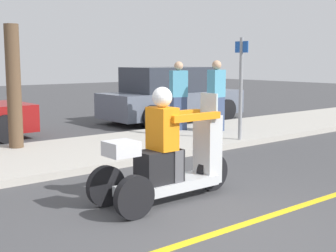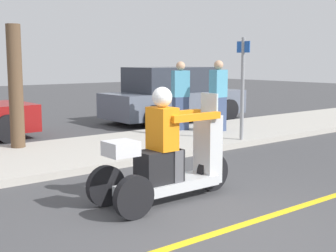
{
  "view_description": "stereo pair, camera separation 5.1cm",
  "coord_description": "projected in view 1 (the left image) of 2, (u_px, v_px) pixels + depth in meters",
  "views": [
    {
      "loc": [
        -3.55,
        -3.41,
        1.85
      ],
      "look_at": [
        0.21,
        1.24,
        1.0
      ],
      "focal_mm": 50.0,
      "sensor_mm": 36.0,
      "label": 1
    },
    {
      "loc": [
        -3.51,
        -3.44,
        1.85
      ],
      "look_at": [
        0.21,
        1.24,
        1.0
      ],
      "focal_mm": 50.0,
      "sensor_mm": 36.0,
      "label": 2
    }
  ],
  "objects": [
    {
      "name": "motorcycle_trike",
      "position": [
        169.0,
        160.0,
        6.12
      ],
      "size": [
        2.09,
        0.73,
        1.51
      ],
      "color": "black",
      "rests_on": "ground"
    },
    {
      "name": "lane_stripe",
      "position": [
        238.0,
        226.0,
        5.22
      ],
      "size": [
        24.0,
        0.12,
        0.01
      ],
      "color": "gold",
      "rests_on": "ground"
    },
    {
      "name": "tree_trunk",
      "position": [
        14.0,
        87.0,
        9.13
      ],
      "size": [
        0.28,
        0.28,
        2.41
      ],
      "color": "brown",
      "rests_on": "sidewalk_strip"
    },
    {
      "name": "sidewalk_strip",
      "position": [
        45.0,
        157.0,
        8.63
      ],
      "size": [
        28.0,
        2.8,
        0.12
      ],
      "color": "#B2ADA3",
      "rests_on": "ground"
    },
    {
      "name": "spectator_with_child",
      "position": [
        179.0,
        97.0,
        11.54
      ],
      "size": [
        0.45,
        0.35,
        1.69
      ],
      "color": "#38476B",
      "rests_on": "sidewalk_strip"
    },
    {
      "name": "parked_car_lot_far",
      "position": [
        171.0,
        96.0,
        14.12
      ],
      "size": [
        4.47,
        1.93,
        1.63
      ],
      "color": "slate",
      "rests_on": "ground"
    },
    {
      "name": "spectator_end_of_line",
      "position": [
        216.0,
        97.0,
        11.32
      ],
      "size": [
        0.43,
        0.28,
        1.72
      ],
      "color": "#38476B",
      "rests_on": "sidewalk_strip"
    },
    {
      "name": "street_sign",
      "position": [
        241.0,
        85.0,
        10.06
      ],
      "size": [
        0.08,
        0.36,
        2.2
      ],
      "color": "gray",
      "rests_on": "sidewalk_strip"
    },
    {
      "name": "ground_plane",
      "position": [
        225.0,
        231.0,
        5.09
      ],
      "size": [
        60.0,
        60.0,
        0.0
      ],
      "primitive_type": "plane",
      "color": "#424244"
    }
  ]
}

